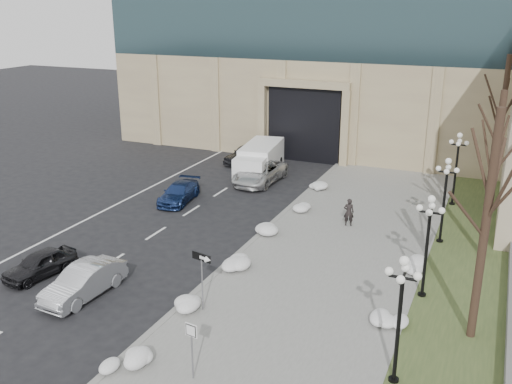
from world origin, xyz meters
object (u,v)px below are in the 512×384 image
lamppost_b (428,233)px  car_e (247,154)px  car_b (84,282)px  box_truck (259,160)px  pedestrian (349,212)px  lamppost_d (457,159)px  lamppost_c (445,189)px  car_d (260,173)px  car_c (179,193)px  car_a (40,264)px  keep_sign (192,339)px  one_way_sign (204,265)px  lamppost_a (401,304)px

lamppost_b → car_e: bearing=133.6°
car_b → box_truck: bearing=94.7°
pedestrian → lamppost_b: (5.12, -6.74, 2.14)m
lamppost_b → lamppost_d: bearing=90.0°
lamppost_c → box_truck: bearing=149.4°
car_b → pedestrian: size_ratio=2.63×
car_b → lamppost_c: lamppost_c is taller
car_d → box_truck: (-1.05, 2.33, 0.28)m
lamppost_d → lamppost_b: bearing=-90.0°
car_c → lamppost_c: (16.38, -0.19, 2.46)m
car_a → lamppost_c: 20.66m
car_d → lamppost_d: 13.39m
car_b → pedestrian: 15.23m
car_a → box_truck: bearing=93.4°
lamppost_d → car_a: bearing=-133.1°
pedestrian → lamppost_b: 8.73m
car_c → box_truck: box_truck is taller
car_d → lamppost_b: lamppost_b is taller
car_c → lamppost_d: bearing=12.9°
keep_sign → car_c: bearing=130.7°
car_a → lamppost_d: lamppost_d is taller
pedestrian → one_way_sign: one_way_sign is taller
car_d → lamppost_c: 14.70m
car_d → lamppost_a: size_ratio=1.14×
car_d → lamppost_b: bearing=-41.7°
car_a → keep_sign: size_ratio=1.61×
lamppost_d → car_b: bearing=-126.0°
car_a → pedestrian: 16.71m
car_a → lamppost_b: bearing=27.9°
box_truck → lamppost_a: 25.78m
car_c → pedestrian: pedestrian is taller
lamppost_d → car_c: bearing=-158.9°
car_b → keep_sign: size_ratio=1.92×
car_d → lamppost_c: bearing=-22.8°
car_a → keep_sign: (10.58, -4.04, 1.03)m
car_d → pedestrian: bearing=-33.9°
lamppost_b → lamppost_c: (0.00, 6.50, 0.00)m
car_c → box_truck: 8.51m
car_c → car_d: 6.71m
car_d → lamppost_d: bearing=3.8°
car_b → lamppost_c: size_ratio=0.90×
car_c → one_way_sign: one_way_sign is taller
car_d → lamppost_b: (13.18, -12.57, 2.32)m
one_way_sign → box_truck: bearing=119.3°
pedestrian → lamppost_d: lamppost_d is taller
car_a → lamppost_a: lamppost_a is taller
one_way_sign → lamppost_c: lamppost_c is taller
car_b → pedestrian: pedestrian is taller
one_way_sign → lamppost_d: 19.75m
car_b → one_way_sign: (5.60, 0.86, 1.51)m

